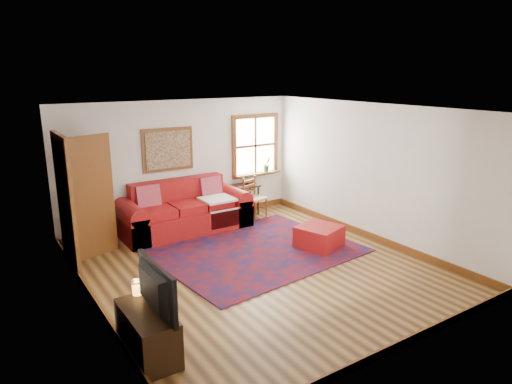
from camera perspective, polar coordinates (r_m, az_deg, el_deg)
ground at (r=7.38m, az=0.12°, el=-9.41°), size 5.50×5.50×0.00m
room_envelope at (r=6.88m, az=0.05°, el=3.28°), size 5.04×5.54×2.52m
window at (r=10.11m, az=0.11°, el=5.06°), size 1.18×0.20×1.38m
doorway at (r=7.80m, az=-21.10°, el=-0.74°), size 0.89×1.08×2.14m
framed_artwork at (r=9.12m, az=-10.95°, el=5.23°), size 1.05×0.07×0.85m
persian_rug at (r=8.00m, az=-0.05°, el=-7.33°), size 3.51×2.92×0.02m
red_leather_sofa at (r=9.04m, az=-8.91°, el=-2.77°), size 2.49×1.03×0.98m
red_ottoman at (r=8.19m, az=7.89°, el=-5.55°), size 0.86×0.86×0.39m
side_table at (r=9.87m, az=-1.33°, el=0.23°), size 0.55×0.41×0.66m
ladder_back_chair at (r=9.65m, az=-0.36°, el=-0.54°), size 0.50×0.48×0.88m
media_cabinet at (r=5.35m, az=-13.40°, el=-16.75°), size 0.43×0.96×0.53m
television at (r=5.04m, az=-13.30°, el=-11.79°), size 0.13×0.96×0.55m
candle_hurricane at (r=5.55m, az=-14.65°, el=-11.54°), size 0.12×0.12×0.18m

